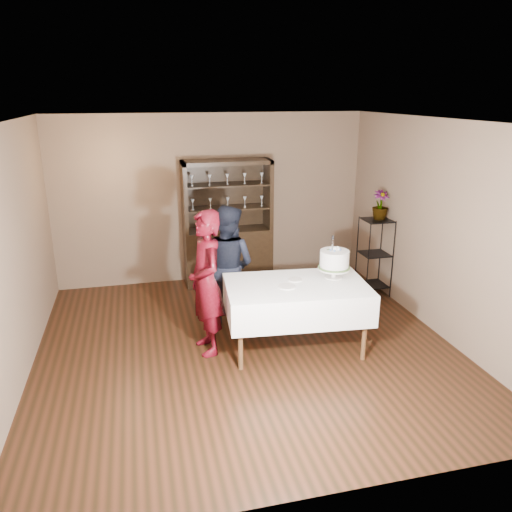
{
  "coord_description": "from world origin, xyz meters",
  "views": [
    {
      "loc": [
        -1.19,
        -5.4,
        2.99
      ],
      "look_at": [
        0.15,
        0.1,
        1.13
      ],
      "focal_mm": 35.0,
      "sensor_mm": 36.0,
      "label": 1
    }
  ],
  "objects_px": {
    "china_hutch": "(228,243)",
    "woman": "(206,283)",
    "plant_etagere": "(375,254)",
    "potted_plant": "(380,205)",
    "cake_table": "(296,299)",
    "man": "(227,265)",
    "cake": "(334,261)"
  },
  "relations": [
    {
      "from": "cake_table",
      "to": "woman",
      "type": "relative_size",
      "value": 1.0
    },
    {
      "from": "cake",
      "to": "potted_plant",
      "type": "height_order",
      "value": "potted_plant"
    },
    {
      "from": "china_hutch",
      "to": "cake",
      "type": "height_order",
      "value": "china_hutch"
    },
    {
      "from": "cake",
      "to": "potted_plant",
      "type": "xyz_separation_m",
      "value": [
        1.23,
        1.28,
        0.35
      ]
    },
    {
      "from": "plant_etagere",
      "to": "man",
      "type": "height_order",
      "value": "man"
    },
    {
      "from": "plant_etagere",
      "to": "woman",
      "type": "relative_size",
      "value": 0.69
    },
    {
      "from": "plant_etagere",
      "to": "cake_table",
      "type": "height_order",
      "value": "plant_etagere"
    },
    {
      "from": "woman",
      "to": "cake",
      "type": "height_order",
      "value": "woman"
    },
    {
      "from": "china_hutch",
      "to": "woman",
      "type": "xyz_separation_m",
      "value": [
        -0.67,
        -2.23,
        0.21
      ]
    },
    {
      "from": "woman",
      "to": "cake",
      "type": "bearing_deg",
      "value": 77.57
    },
    {
      "from": "plant_etagere",
      "to": "woman",
      "type": "height_order",
      "value": "woman"
    },
    {
      "from": "cake_table",
      "to": "potted_plant",
      "type": "relative_size",
      "value": 4.03
    },
    {
      "from": "china_hutch",
      "to": "cake_table",
      "type": "height_order",
      "value": "china_hutch"
    },
    {
      "from": "man",
      "to": "china_hutch",
      "type": "bearing_deg",
      "value": -62.92
    },
    {
      "from": "cake_table",
      "to": "man",
      "type": "height_order",
      "value": "man"
    },
    {
      "from": "man",
      "to": "cake",
      "type": "xyz_separation_m",
      "value": [
        1.17,
        -0.82,
        0.24
      ]
    },
    {
      "from": "plant_etagere",
      "to": "china_hutch",
      "type": "bearing_deg",
      "value": 153.17
    },
    {
      "from": "plant_etagere",
      "to": "man",
      "type": "xyz_separation_m",
      "value": [
        -2.37,
        -0.44,
        0.16
      ]
    },
    {
      "from": "man",
      "to": "potted_plant",
      "type": "xyz_separation_m",
      "value": [
        2.41,
        0.46,
        0.59
      ]
    },
    {
      "from": "plant_etagere",
      "to": "potted_plant",
      "type": "relative_size",
      "value": 2.77
    },
    {
      "from": "woman",
      "to": "potted_plant",
      "type": "relative_size",
      "value": 4.02
    },
    {
      "from": "china_hutch",
      "to": "cake",
      "type": "relative_size",
      "value": 3.68
    },
    {
      "from": "china_hutch",
      "to": "woman",
      "type": "relative_size",
      "value": 1.15
    },
    {
      "from": "man",
      "to": "cake",
      "type": "height_order",
      "value": "man"
    },
    {
      "from": "plant_etagere",
      "to": "cake_table",
      "type": "bearing_deg",
      "value": -141.09
    },
    {
      "from": "potted_plant",
      "to": "man",
      "type": "bearing_deg",
      "value": -169.22
    },
    {
      "from": "woman",
      "to": "man",
      "type": "bearing_deg",
      "value": 143.3
    },
    {
      "from": "cake_table",
      "to": "woman",
      "type": "height_order",
      "value": "woman"
    },
    {
      "from": "woman",
      "to": "man",
      "type": "distance_m",
      "value": 0.83
    },
    {
      "from": "china_hutch",
      "to": "plant_etagere",
      "type": "relative_size",
      "value": 1.67
    },
    {
      "from": "potted_plant",
      "to": "plant_etagere",
      "type": "bearing_deg",
      "value": -161.26
    },
    {
      "from": "potted_plant",
      "to": "cake_table",
      "type": "bearing_deg",
      "value": -141.44
    }
  ]
}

